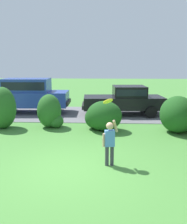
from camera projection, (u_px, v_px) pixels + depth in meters
ground_plane at (69, 169)px, 6.74m from camera, size 80.00×80.00×0.00m
driveway_strip at (89, 114)px, 14.04m from camera, size 28.00×4.40×0.02m
shrub_near_tree at (3, 108)px, 10.82m from camera, size 1.10×1.22×1.78m
shrub_centre_left at (50, 112)px, 11.04m from camera, size 1.15×1.15×1.44m
shrub_centre at (102, 116)px, 10.60m from camera, size 1.56×1.44×1.24m
shrub_centre_right at (179, 116)px, 10.25m from camera, size 1.57×1.62×1.47m
parked_sedan at (125, 99)px, 13.69m from camera, size 4.51×2.31×1.56m
parked_suv at (27, 94)px, 14.21m from camera, size 4.77×2.24×1.92m
child_thrower at (110, 140)px, 6.86m from camera, size 0.43×0.30×1.29m
frisbee at (108, 101)px, 6.93m from camera, size 0.31×0.26×0.24m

